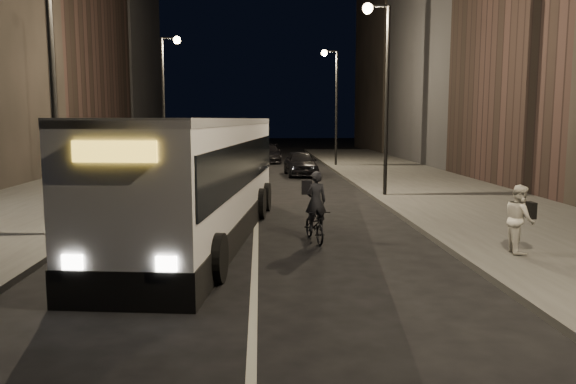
{
  "coord_description": "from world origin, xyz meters",
  "views": [
    {
      "loc": [
        0.14,
        -12.14,
        3.44
      ],
      "look_at": [
        0.88,
        2.73,
        1.5
      ],
      "focal_mm": 35.0,
      "sensor_mm": 36.0,
      "label": 1
    }
  ],
  "objects": [
    {
      "name": "building_row_left",
      "position": [
        -16.0,
        28.5,
        11.0
      ],
      "size": [
        8.0,
        61.0,
        22.0
      ],
      "primitive_type": "cube",
      "color": "black",
      "rests_on": "ground"
    },
    {
      "name": "streetlight_left_near",
      "position": [
        -5.33,
        4.0,
        5.36
      ],
      "size": [
        1.2,
        0.44,
        8.12
      ],
      "color": "black",
      "rests_on": "sidewalk_left"
    },
    {
      "name": "streetlight_right_far",
      "position": [
        5.33,
        28.0,
        5.36
      ],
      "size": [
        1.2,
        0.44,
        8.12
      ],
      "color": "black",
      "rests_on": "sidewalk_right"
    },
    {
      "name": "car_far",
      "position": [
        0.8,
        32.55,
        0.72
      ],
      "size": [
        2.03,
        4.98,
        1.44
      ],
      "primitive_type": "imported",
      "rotation": [
        0.0,
        0.0,
        0.0
      ],
      "color": "black",
      "rests_on": "ground"
    },
    {
      "name": "ground",
      "position": [
        0.0,
        0.0,
        0.0
      ],
      "size": [
        180.0,
        180.0,
        0.0
      ],
      "primitive_type": "plane",
      "color": "black",
      "rests_on": "ground"
    },
    {
      "name": "streetlight_right_mid",
      "position": [
        5.33,
        12.0,
        5.36
      ],
      "size": [
        1.2,
        0.44,
        8.12
      ],
      "color": "black",
      "rests_on": "sidewalk_right"
    },
    {
      "name": "sidewalk_right",
      "position": [
        8.5,
        14.0,
        0.08
      ],
      "size": [
        7.0,
        70.0,
        0.16
      ],
      "primitive_type": "cube",
      "color": "#393936",
      "rests_on": "ground"
    },
    {
      "name": "building_row_right",
      "position": [
        16.0,
        27.5,
        10.5
      ],
      "size": [
        8.0,
        61.0,
        21.0
      ],
      "primitive_type": "cube",
      "color": "black",
      "rests_on": "ground"
    },
    {
      "name": "car_mid",
      "position": [
        -2.67,
        27.81,
        0.78
      ],
      "size": [
        1.84,
        4.81,
        1.56
      ],
      "primitive_type": "imported",
      "rotation": [
        0.0,
        0.0,
        3.1
      ],
      "color": "#323234",
      "rests_on": "ground"
    },
    {
      "name": "sidewalk_left",
      "position": [
        -8.5,
        14.0,
        0.08
      ],
      "size": [
        7.0,
        70.0,
        0.16
      ],
      "primitive_type": "cube",
      "color": "#393936",
      "rests_on": "ground"
    },
    {
      "name": "car_near",
      "position": [
        2.61,
        21.99,
        0.76
      ],
      "size": [
        2.04,
        4.57,
        1.53
      ],
      "primitive_type": "imported",
      "rotation": [
        0.0,
        0.0,
        0.05
      ],
      "color": "black",
      "rests_on": "ground"
    },
    {
      "name": "streetlight_left_far",
      "position": [
        -5.33,
        22.0,
        5.36
      ],
      "size": [
        1.2,
        0.44,
        8.12
      ],
      "color": "black",
      "rests_on": "sidewalk_left"
    },
    {
      "name": "cyclist_on_bicycle",
      "position": [
        1.67,
        3.34,
        0.67
      ],
      "size": [
        0.9,
        1.83,
        2.02
      ],
      "rotation": [
        0.0,
        0.0,
        0.17
      ],
      "color": "black",
      "rests_on": "ground"
    },
    {
      "name": "pedestrian_woman",
      "position": [
        6.49,
        1.11,
        1.01
      ],
      "size": [
        0.73,
        0.89,
        1.69
      ],
      "primitive_type": "imported",
      "rotation": [
        0.0,
        0.0,
        1.46
      ],
      "color": "beige",
      "rests_on": "sidewalk_right"
    },
    {
      "name": "city_bus",
      "position": [
        -1.6,
        4.06,
        1.88
      ],
      "size": [
        4.22,
        13.05,
        3.46
      ],
      "rotation": [
        0.0,
        0.0,
        -0.12
      ],
      "color": "white",
      "rests_on": "ground"
    }
  ]
}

